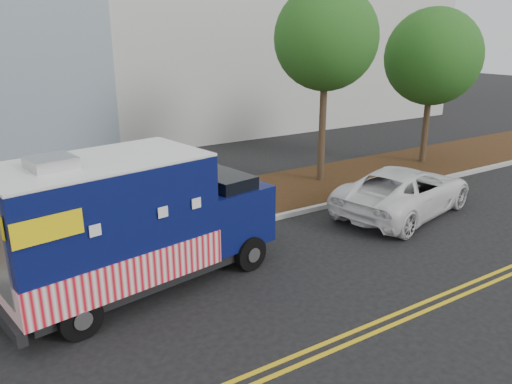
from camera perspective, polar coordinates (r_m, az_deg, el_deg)
ground at (r=12.91m, az=-6.99°, el=-8.00°), size 120.00×120.00×0.00m
curb at (r=14.05m, az=-9.49°, el=-5.56°), size 120.00×0.18×0.15m
mulch_strip at (r=15.87m, az=-12.50°, el=-2.94°), size 120.00×4.00×0.15m
centerline_near at (r=9.61m, az=5.20°, el=-17.86°), size 120.00×0.10×0.01m
centerline_far at (r=9.45m, az=6.17°, el=-18.59°), size 120.00×0.10×0.01m
tree_c at (r=18.64m, az=8.00°, el=16.98°), size 3.72×3.72×7.24m
tree_d at (r=22.50m, az=19.56°, el=14.33°), size 3.95×3.95×6.57m
sign_post at (r=13.21m, az=-17.89°, el=-2.51°), size 0.06×0.06×2.40m
food_truck at (r=11.33m, az=-14.37°, el=-3.88°), size 6.63×3.35×3.34m
white_car at (r=16.63m, az=16.62°, el=0.17°), size 5.86×3.68×1.51m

